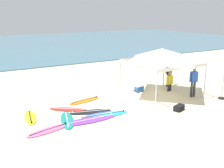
% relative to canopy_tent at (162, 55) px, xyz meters
% --- Properties ---
extents(ground_plane, '(80.00, 80.00, 0.00)m').
position_rel_canopy_tent_xyz_m(ground_plane, '(-2.80, -1.03, -2.39)').
color(ground_plane, beige).
extents(sea, '(80.00, 36.00, 0.10)m').
position_rel_canopy_tent_xyz_m(sea, '(-2.80, 29.22, -2.34)').
color(sea, teal).
rests_on(sea, ground).
extents(canopy_tent, '(3.51, 3.51, 2.75)m').
position_rel_canopy_tent_xyz_m(canopy_tent, '(0.00, 0.00, 0.00)').
color(canopy_tent, '#B7B7BC').
rests_on(canopy_tent, ground).
extents(surfboard_pink, '(2.04, 0.97, 0.19)m').
position_rel_canopy_tent_xyz_m(surfboard_pink, '(-7.00, -1.42, -2.35)').
color(surfboard_pink, pink).
rests_on(surfboard_pink, ground).
extents(surfboard_purple, '(2.60, 0.72, 0.19)m').
position_rel_canopy_tent_xyz_m(surfboard_purple, '(-5.05, -1.30, -2.35)').
color(surfboard_purple, purple).
rests_on(surfboard_purple, ground).
extents(surfboard_yellow, '(0.79, 1.91, 0.19)m').
position_rel_canopy_tent_xyz_m(surfboard_yellow, '(-7.35, 0.32, -2.35)').
color(surfboard_yellow, yellow).
rests_on(surfboard_yellow, ground).
extents(surfboard_orange, '(2.04, 0.94, 0.19)m').
position_rel_canopy_tent_xyz_m(surfboard_orange, '(-4.21, 1.25, -2.35)').
color(surfboard_orange, orange).
rests_on(surfboard_orange, ground).
extents(surfboard_red, '(1.85, 1.56, 0.19)m').
position_rel_canopy_tent_xyz_m(surfboard_red, '(-5.44, 0.42, -2.35)').
color(surfboard_red, red).
rests_on(surfboard_red, ground).
extents(surfboard_black, '(2.14, 1.08, 0.19)m').
position_rel_canopy_tent_xyz_m(surfboard_black, '(-4.67, -0.40, -2.35)').
color(surfboard_black, black).
rests_on(surfboard_black, ground).
extents(surfboard_cyan, '(2.33, 0.88, 0.19)m').
position_rel_canopy_tent_xyz_m(surfboard_cyan, '(-4.18, -1.10, -2.35)').
color(surfboard_cyan, '#23B2CC').
rests_on(surfboard_cyan, ground).
extents(surfboard_blue, '(2.00, 0.65, 0.19)m').
position_rel_canopy_tent_xyz_m(surfboard_blue, '(-4.37, -0.99, -2.35)').
color(surfboard_blue, blue).
rests_on(surfboard_blue, ground).
extents(surfboard_teal, '(1.12, 2.16, 0.19)m').
position_rel_canopy_tent_xyz_m(surfboard_teal, '(-5.99, -0.81, -2.35)').
color(surfboard_teal, '#19847F').
rests_on(surfboard_teal, ground).
extents(person_blue, '(0.54, 0.29, 1.71)m').
position_rel_canopy_tent_xyz_m(person_blue, '(1.47, -1.09, -1.40)').
color(person_blue, '#2D2D33').
rests_on(person_blue, ground).
extents(person_black, '(0.55, 0.25, 1.71)m').
position_rel_canopy_tent_xyz_m(person_black, '(1.74, 1.29, -1.40)').
color(person_black, '#2D2D33').
rests_on(person_black, ground).
extents(person_yellow, '(0.55, 0.26, 1.20)m').
position_rel_canopy_tent_xyz_m(person_yellow, '(1.10, 0.45, -1.73)').
color(person_yellow, '#2D2D33').
rests_on(person_yellow, ground).
extents(gear_bag_near_tent, '(0.67, 0.49, 0.28)m').
position_rel_canopy_tent_xyz_m(gear_bag_near_tent, '(-0.75, -2.34, -2.25)').
color(gear_bag_near_tent, black).
rests_on(gear_bag_near_tent, ground).
extents(cooler_box, '(0.50, 0.36, 0.39)m').
position_rel_canopy_tent_xyz_m(cooler_box, '(-0.60, 1.25, -2.19)').
color(cooler_box, '#2D60B7').
rests_on(cooler_box, ground).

